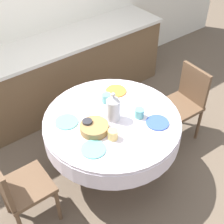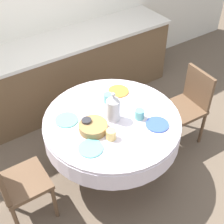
# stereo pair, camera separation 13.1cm
# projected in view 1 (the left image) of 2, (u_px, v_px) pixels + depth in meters

# --- Properties ---
(ground_plane) EXTENTS (12.00, 12.00, 0.00)m
(ground_plane) POSITION_uv_depth(u_px,v_px,m) (112.00, 169.00, 3.34)
(ground_plane) COLOR brown
(wall_back) EXTENTS (7.00, 0.05, 2.60)m
(wall_back) POSITION_uv_depth(u_px,v_px,m) (22.00, 3.00, 3.48)
(wall_back) COLOR silver
(wall_back) RESTS_ON ground_plane
(kitchen_counter) EXTENTS (3.24, 0.64, 0.90)m
(kitchen_counter) POSITION_uv_depth(u_px,v_px,m) (47.00, 79.00, 3.84)
(kitchen_counter) COLOR brown
(kitchen_counter) RESTS_ON ground_plane
(dining_table) EXTENTS (1.28, 1.28, 0.73)m
(dining_table) POSITION_uv_depth(u_px,v_px,m) (112.00, 128.00, 2.95)
(dining_table) COLOR tan
(dining_table) RESTS_ON ground_plane
(chair_left) EXTENTS (0.42, 0.42, 0.87)m
(chair_left) POSITION_uv_depth(u_px,v_px,m) (185.00, 100.00, 3.44)
(chair_left) COLOR brown
(chair_left) RESTS_ON ground_plane
(chair_right) EXTENTS (0.41, 0.41, 0.87)m
(chair_right) POSITION_uv_depth(u_px,v_px,m) (17.00, 187.00, 2.57)
(chair_right) COLOR brown
(chair_right) RESTS_ON ground_plane
(plate_near_left) EXTENTS (0.21, 0.21, 0.01)m
(plate_near_left) POSITION_uv_depth(u_px,v_px,m) (93.00, 149.00, 2.57)
(plate_near_left) COLOR #60BCB7
(plate_near_left) RESTS_ON dining_table
(cup_near_left) EXTENTS (0.09, 0.09, 0.09)m
(cup_near_left) POSITION_uv_depth(u_px,v_px,m) (113.00, 134.00, 2.64)
(cup_near_left) COLOR #DBB766
(cup_near_left) RESTS_ON dining_table
(plate_near_right) EXTENTS (0.21, 0.21, 0.01)m
(plate_near_right) POSITION_uv_depth(u_px,v_px,m) (157.00, 123.00, 2.81)
(plate_near_right) COLOR #3856AD
(plate_near_right) RESTS_ON dining_table
(cup_near_right) EXTENTS (0.09, 0.09, 0.09)m
(cup_near_right) POSITION_uv_depth(u_px,v_px,m) (139.00, 113.00, 2.85)
(cup_near_right) COLOR #5BA39E
(cup_near_right) RESTS_ON dining_table
(plate_far_left) EXTENTS (0.21, 0.21, 0.01)m
(plate_far_left) POSITION_uv_depth(u_px,v_px,m) (67.00, 122.00, 2.82)
(plate_far_left) COLOR #60BCB7
(plate_far_left) RESTS_ON dining_table
(cup_far_left) EXTENTS (0.09, 0.09, 0.09)m
(cup_far_left) POSITION_uv_depth(u_px,v_px,m) (87.00, 125.00, 2.74)
(cup_far_left) COLOR #28282D
(cup_far_left) RESTS_ON dining_table
(plate_far_right) EXTENTS (0.21, 0.21, 0.01)m
(plate_far_right) POSITION_uv_depth(u_px,v_px,m) (116.00, 91.00, 3.17)
(plate_far_right) COLOR orange
(plate_far_right) RESTS_ON dining_table
(cup_far_right) EXTENTS (0.09, 0.09, 0.09)m
(cup_far_right) POSITION_uv_depth(u_px,v_px,m) (106.00, 98.00, 3.02)
(cup_far_right) COLOR #5BA39E
(cup_far_right) RESTS_ON dining_table
(coffee_carafe) EXTENTS (0.12, 0.12, 0.30)m
(coffee_carafe) POSITION_uv_depth(u_px,v_px,m) (113.00, 108.00, 2.78)
(coffee_carafe) COLOR #B2B2B7
(coffee_carafe) RESTS_ON dining_table
(bread_basket) EXTENTS (0.25, 0.25, 0.07)m
(bread_basket) POSITION_uv_depth(u_px,v_px,m) (94.00, 128.00, 2.72)
(bread_basket) COLOR olive
(bread_basket) RESTS_ON dining_table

